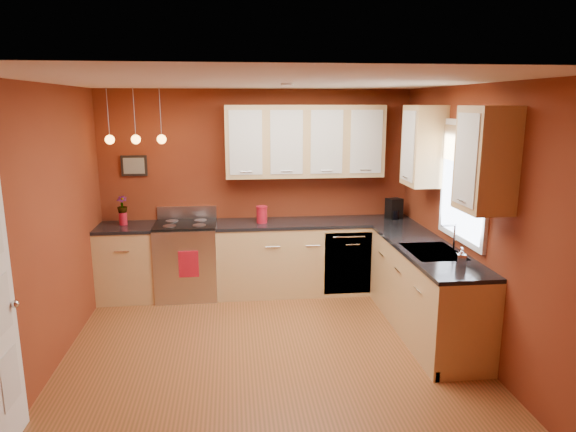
{
  "coord_description": "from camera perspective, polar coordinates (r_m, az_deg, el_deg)",
  "views": [
    {
      "loc": [
        -0.33,
        -4.55,
        2.41
      ],
      "look_at": [
        0.28,
        1.0,
        1.19
      ],
      "focal_mm": 32.0,
      "sensor_mm": 36.0,
      "label": 1
    }
  ],
  "objects": [
    {
      "name": "upper_cabinets_right",
      "position": [
        5.35,
        17.6,
        6.81
      ],
      "size": [
        0.35,
        1.95,
        0.9
      ],
      "primitive_type": "cube",
      "color": "tan",
      "rests_on": "wall_right"
    },
    {
      "name": "ceiling",
      "position": [
        4.56,
        -2.25,
        14.69
      ],
      "size": [
        4.0,
        4.2,
        0.02
      ],
      "primitive_type": "cube",
      "color": "white",
      "rests_on": "wall_back"
    },
    {
      "name": "soap_pump",
      "position": [
        5.0,
        18.7,
        -4.36
      ],
      "size": [
        0.1,
        0.1,
        0.18
      ],
      "primitive_type": "imported",
      "rotation": [
        0.0,
        0.0,
        -0.26
      ],
      "color": "silver",
      "rests_on": "counter_right"
    },
    {
      "name": "base_cabinets_right",
      "position": [
        5.74,
        14.97,
        -8.09
      ],
      "size": [
        0.6,
        2.1,
        0.9
      ],
      "primitive_type": "cube",
      "color": "tan",
      "rests_on": "floor"
    },
    {
      "name": "base_cabinets_back_left",
      "position": [
        6.77,
        -17.34,
        -5.07
      ],
      "size": [
        0.7,
        0.6,
        0.9
      ],
      "primitive_type": "cube",
      "color": "tan",
      "rests_on": "floor"
    },
    {
      "name": "dishwasher_front",
      "position": [
        6.52,
        6.67,
        -5.24
      ],
      "size": [
        0.6,
        0.02,
        0.8
      ],
      "primitive_type": "cube",
      "color": "#B9B8BD",
      "rests_on": "base_cabinets_back_right"
    },
    {
      "name": "upper_cabinets_back",
      "position": [
        6.55,
        1.87,
        8.3
      ],
      "size": [
        2.0,
        0.35,
        0.9
      ],
      "primitive_type": "cube",
      "color": "tan",
      "rests_on": "wall_back"
    },
    {
      "name": "wall_left",
      "position": [
        4.97,
        -25.79,
        -1.85
      ],
      "size": [
        0.02,
        4.2,
        2.6
      ],
      "primitive_type": "cube",
      "color": "maroon",
      "rests_on": "floor"
    },
    {
      "name": "red_vase",
      "position": [
        6.69,
        -17.86,
        -0.29
      ],
      "size": [
        0.1,
        0.1,
        0.16
      ],
      "primitive_type": "cylinder",
      "color": "#A91221",
      "rests_on": "counter_back_left"
    },
    {
      "name": "coffee_maker",
      "position": [
        6.85,
        11.71,
        0.73
      ],
      "size": [
        0.22,
        0.22,
        0.27
      ],
      "rotation": [
        0.0,
        0.0,
        0.32
      ],
      "color": "black",
      "rests_on": "counter_back_right"
    },
    {
      "name": "counter_right",
      "position": [
        5.6,
        15.23,
        -3.57
      ],
      "size": [
        0.62,
        2.1,
        0.04
      ],
      "primitive_type": "cube",
      "color": "black",
      "rests_on": "base_cabinets_right"
    },
    {
      "name": "flowers",
      "position": [
        6.65,
        -17.96,
        1.14
      ],
      "size": [
        0.13,
        0.13,
        0.22
      ],
      "primitive_type": "imported",
      "rotation": [
        0.0,
        0.0,
        0.06
      ],
      "color": "#A91221",
      "rests_on": "red_vase"
    },
    {
      "name": "counter_back_right",
      "position": [
        6.6,
        3.08,
        -0.72
      ],
      "size": [
        2.54,
        0.62,
        0.04
      ],
      "primitive_type": "cube",
      "color": "black",
      "rests_on": "base_cabinets_back_right"
    },
    {
      "name": "wall_picture",
      "position": [
        6.78,
        -16.72,
        5.38
      ],
      "size": [
        0.32,
        0.03,
        0.26
      ],
      "primitive_type": "cube",
      "color": "black",
      "rests_on": "wall_back"
    },
    {
      "name": "sink",
      "position": [
        5.46,
        15.82,
        -4.04
      ],
      "size": [
        0.5,
        0.7,
        0.33
      ],
      "color": "#97969C",
      "rests_on": "counter_right"
    },
    {
      "name": "wall_back",
      "position": [
        6.75,
        -3.44,
        2.84
      ],
      "size": [
        4.0,
        0.02,
        2.6
      ],
      "primitive_type": "cube",
      "color": "maroon",
      "rests_on": "floor"
    },
    {
      "name": "window",
      "position": [
        5.41,
        18.98,
        3.99
      ],
      "size": [
        0.06,
        1.02,
        1.22
      ],
      "color": "white",
      "rests_on": "wall_right"
    },
    {
      "name": "wall_front",
      "position": [
        2.71,
        1.26,
        -11.94
      ],
      "size": [
        4.0,
        0.02,
        2.6
      ],
      "primitive_type": "cube",
      "color": "maroon",
      "rests_on": "floor"
    },
    {
      "name": "floor",
      "position": [
        5.16,
        -1.99,
        -15.55
      ],
      "size": [
        4.2,
        4.2,
        0.0
      ],
      "primitive_type": "plane",
      "color": "brown",
      "rests_on": "ground"
    },
    {
      "name": "red_canister",
      "position": [
        6.48,
        -2.93,
        0.17
      ],
      "size": [
        0.14,
        0.14,
        0.21
      ],
      "color": "#A91221",
      "rests_on": "counter_back_right"
    },
    {
      "name": "base_cabinets_back_right",
      "position": [
        6.73,
        3.03,
        -4.63
      ],
      "size": [
        2.54,
        0.6,
        0.9
      ],
      "primitive_type": "cube",
      "color": "tan",
      "rests_on": "floor"
    },
    {
      "name": "wall_right",
      "position": [
        5.23,
        20.32,
        -0.72
      ],
      "size": [
        0.02,
        4.2,
        2.6
      ],
      "primitive_type": "cube",
      "color": "maroon",
      "rests_on": "floor"
    },
    {
      "name": "gas_range",
      "position": [
        6.66,
        -11.17,
        -4.74
      ],
      "size": [
        0.76,
        0.64,
        1.11
      ],
      "color": "#B9B8BD",
      "rests_on": "floor"
    },
    {
      "name": "pendant_lights",
      "position": [
        6.41,
        -16.55,
        8.23
      ],
      "size": [
        0.71,
        0.11,
        0.66
      ],
      "color": "#97969C",
      "rests_on": "ceiling"
    },
    {
      "name": "counter_back_left",
      "position": [
        6.65,
        -17.6,
        -1.2
      ],
      "size": [
        0.7,
        0.62,
        0.04
      ],
      "primitive_type": "cube",
      "color": "black",
      "rests_on": "base_cabinets_back_left"
    },
    {
      "name": "dish_towel",
      "position": [
        6.33,
        -10.99,
        -5.28
      ],
      "size": [
        0.24,
        0.02,
        0.33
      ],
      "primitive_type": "cube",
      "color": "#A91221",
      "rests_on": "gas_range"
    }
  ]
}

